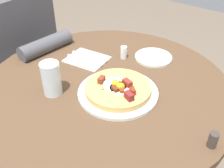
% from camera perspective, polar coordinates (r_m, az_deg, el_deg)
% --- Properties ---
extents(dining_table, '(0.96, 0.96, 0.72)m').
position_cam_1_polar(dining_table, '(1.13, -1.11, -6.88)').
color(dining_table, brown).
rests_on(dining_table, ground_plane).
extents(person_seated, '(0.38, 0.46, 1.14)m').
position_cam_1_polar(person_seated, '(1.59, -18.55, 3.16)').
color(person_seated, '#2D2D33').
rests_on(person_seated, ground_plane).
extents(pizza_plate, '(0.29, 0.29, 0.01)m').
position_cam_1_polar(pizza_plate, '(0.97, 1.29, -1.81)').
color(pizza_plate, silver).
rests_on(pizza_plate, dining_table).
extents(breakfast_pizza, '(0.24, 0.24, 0.05)m').
position_cam_1_polar(breakfast_pizza, '(0.95, 1.33, -0.94)').
color(breakfast_pizza, tan).
rests_on(breakfast_pizza, pizza_plate).
extents(bread_plate, '(0.16, 0.16, 0.01)m').
position_cam_1_polar(bread_plate, '(1.19, 8.89, 5.69)').
color(bread_plate, silver).
rests_on(bread_plate, dining_table).
extents(napkin, '(0.16, 0.19, 0.00)m').
position_cam_1_polar(napkin, '(1.18, -5.41, 5.34)').
color(napkin, white).
rests_on(napkin, dining_table).
extents(fork, '(0.04, 0.18, 0.00)m').
position_cam_1_polar(fork, '(1.19, -4.93, 5.92)').
color(fork, silver).
rests_on(fork, napkin).
extents(knife, '(0.04, 0.18, 0.00)m').
position_cam_1_polar(knife, '(1.16, -5.92, 5.14)').
color(knife, silver).
rests_on(knife, napkin).
extents(water_glass, '(0.07, 0.07, 0.13)m').
position_cam_1_polar(water_glass, '(0.96, -12.92, 1.13)').
color(water_glass, silver).
rests_on(water_glass, dining_table).
extents(salt_shaker, '(0.03, 0.03, 0.06)m').
position_cam_1_polar(salt_shaker, '(1.17, 2.52, 6.79)').
color(salt_shaker, white).
rests_on(salt_shaker, dining_table).
extents(pepper_shaker, '(0.03, 0.03, 0.05)m').
position_cam_1_polar(pepper_shaker, '(0.82, 20.89, -11.14)').
color(pepper_shaker, '#3F3833').
rests_on(pepper_shaker, dining_table).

